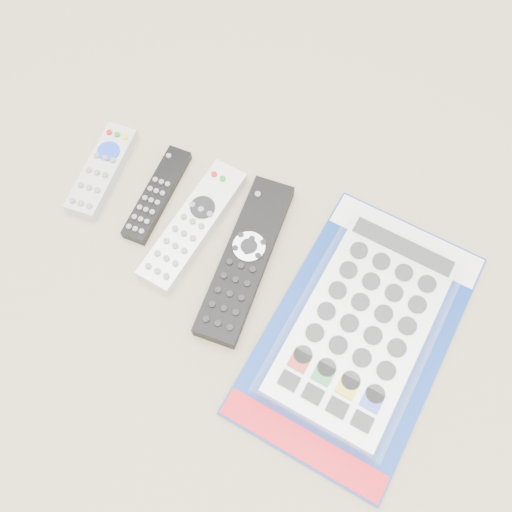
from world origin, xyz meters
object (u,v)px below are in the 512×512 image
at_px(remote_small_grey, 102,171).
at_px(remote_slim_black, 157,195).
at_px(remote_large_black, 245,259).
at_px(jumbo_remote_packaged, 363,326).
at_px(remote_silver_dvd, 193,225).

relative_size(remote_small_grey, remote_slim_black, 0.99).
xyz_separation_m(remote_slim_black, remote_large_black, (0.17, -0.05, 0.00)).
xyz_separation_m(remote_slim_black, jumbo_remote_packaged, (0.35, -0.08, 0.01)).
xyz_separation_m(remote_slim_black, remote_silver_dvd, (0.07, -0.03, 0.00)).
bearing_deg(remote_silver_dvd, remote_slim_black, 167.27).
height_order(remote_small_grey, jumbo_remote_packaged, jumbo_remote_packaged).
height_order(remote_slim_black, jumbo_remote_packaged, jumbo_remote_packaged).
bearing_deg(remote_slim_black, remote_small_grey, 177.15).
xyz_separation_m(remote_small_grey, remote_slim_black, (0.10, -0.00, -0.00)).
bearing_deg(remote_large_black, remote_silver_dvd, 164.57).
relative_size(remote_large_black, jumbo_remote_packaged, 0.65).
relative_size(remote_silver_dvd, remote_large_black, 0.86).
bearing_deg(jumbo_remote_packaged, remote_small_grey, 176.00).
bearing_deg(remote_small_grey, remote_slim_black, -6.46).
distance_m(remote_slim_black, remote_silver_dvd, 0.08).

